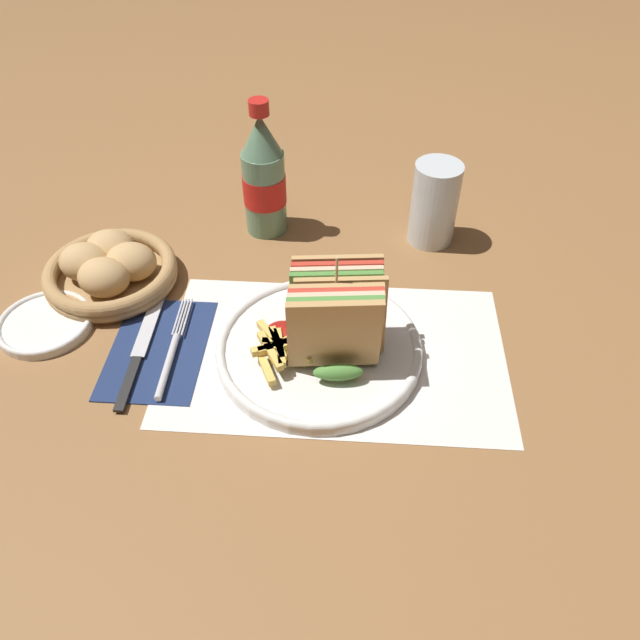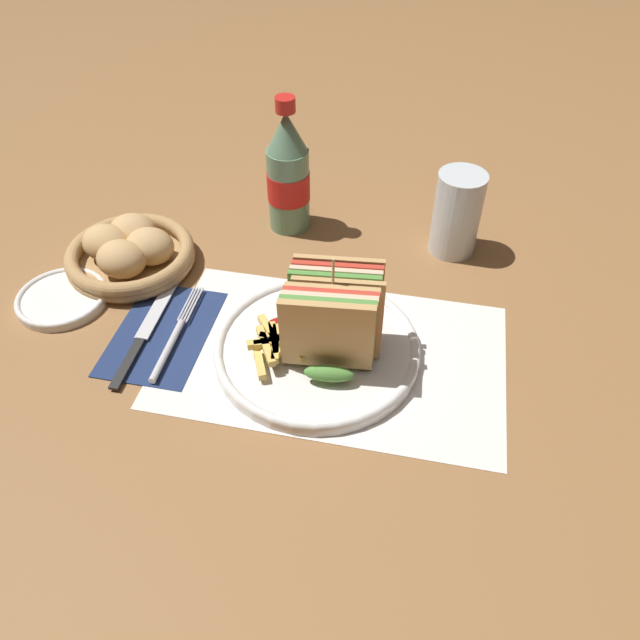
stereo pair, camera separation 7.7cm
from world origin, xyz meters
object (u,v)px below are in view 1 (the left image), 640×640
(coke_bottle_near, at_px, (264,178))
(bread_basket, at_px, (110,270))
(knife, at_px, (141,347))
(glass_near, at_px, (433,209))
(plate_main, at_px, (319,348))
(club_sandwich, at_px, (338,318))
(fork, at_px, (171,355))
(side_saucer, at_px, (45,323))

(coke_bottle_near, distance_m, bread_basket, 0.26)
(knife, relative_size, glass_near, 1.68)
(plate_main, bearing_deg, coke_bottle_near, 110.54)
(plate_main, height_order, glass_near, glass_near)
(club_sandwich, bearing_deg, glass_near, 63.61)
(coke_bottle_near, xyz_separation_m, glass_near, (0.25, -0.01, -0.04))
(plate_main, height_order, knife, plate_main)
(bread_basket, bearing_deg, plate_main, -21.40)
(plate_main, height_order, club_sandwich, club_sandwich)
(club_sandwich, xyz_separation_m, coke_bottle_near, (-0.12, 0.27, 0.02))
(fork, height_order, knife, fork)
(fork, relative_size, side_saucer, 1.42)
(fork, bearing_deg, club_sandwich, 3.11)
(plate_main, xyz_separation_m, knife, (-0.23, -0.01, -0.00))
(glass_near, bearing_deg, bread_basket, -163.19)
(fork, bearing_deg, bread_basket, 128.88)
(fork, bearing_deg, coke_bottle_near, 72.84)
(club_sandwich, distance_m, side_saucer, 0.39)
(knife, bearing_deg, plate_main, 1.04)
(club_sandwich, height_order, bread_basket, club_sandwich)
(club_sandwich, height_order, knife, club_sandwich)
(club_sandwich, xyz_separation_m, bread_basket, (-0.32, 0.13, -0.05))
(plate_main, relative_size, fork, 1.48)
(club_sandwich, xyz_separation_m, side_saucer, (-0.39, 0.03, -0.06))
(plate_main, bearing_deg, bread_basket, 158.60)
(plate_main, xyz_separation_m, bread_basket, (-0.30, 0.12, 0.01))
(club_sandwich, height_order, fork, club_sandwich)
(knife, height_order, side_saucer, side_saucer)
(fork, xyz_separation_m, coke_bottle_near, (0.08, 0.29, 0.08))
(club_sandwich, bearing_deg, side_saucer, 175.29)
(fork, relative_size, coke_bottle_near, 0.83)
(knife, distance_m, side_saucer, 0.14)
(fork, xyz_separation_m, glass_near, (0.34, 0.28, 0.05))
(knife, bearing_deg, club_sandwich, -0.86)
(side_saucer, bearing_deg, coke_bottle_near, 42.67)
(club_sandwich, bearing_deg, bread_basket, 158.88)
(plate_main, relative_size, side_saucer, 2.10)
(glass_near, distance_m, side_saucer, 0.57)
(plate_main, xyz_separation_m, side_saucer, (-0.36, 0.02, -0.00))
(glass_near, bearing_deg, plate_main, -121.09)
(club_sandwich, height_order, coke_bottle_near, coke_bottle_near)
(bread_basket, relative_size, side_saucer, 1.50)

